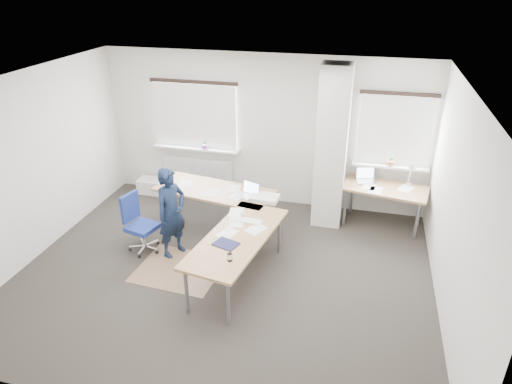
% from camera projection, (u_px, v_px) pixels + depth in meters
% --- Properties ---
extents(ground, '(6.00, 6.00, 0.00)m').
position_uv_depth(ground, '(224.00, 273.00, 6.80)').
color(ground, '#282520').
rests_on(ground, ground).
extents(room_shell, '(6.04, 5.04, 2.82)m').
position_uv_depth(room_shell, '(243.00, 154.00, 6.38)').
color(room_shell, silver).
rests_on(room_shell, ground).
extents(floor_mat, '(1.30, 1.13, 0.01)m').
position_uv_depth(floor_mat, '(179.00, 269.00, 6.87)').
color(floor_mat, brown).
rests_on(floor_mat, ground).
extents(white_crate, '(0.49, 0.34, 0.29)m').
position_uv_depth(white_crate, '(151.00, 186.00, 9.18)').
color(white_crate, white).
rests_on(white_crate, ground).
extents(desk_main, '(2.40, 2.96, 0.96)m').
position_uv_depth(desk_main, '(228.00, 213.00, 7.02)').
color(desk_main, '#9C7A43').
rests_on(desk_main, ground).
extents(desk_side, '(1.50, 0.93, 1.22)m').
position_uv_depth(desk_side, '(385.00, 190.00, 7.79)').
color(desk_side, '#9C7A43').
rests_on(desk_side, ground).
extents(task_chair, '(0.53, 0.52, 0.96)m').
position_uv_depth(task_chair, '(142.00, 235.00, 7.25)').
color(task_chair, navy).
rests_on(task_chair, ground).
extents(person, '(0.54, 0.63, 1.45)m').
position_uv_depth(person, '(171.00, 213.00, 6.96)').
color(person, '#101B31').
rests_on(person, ground).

